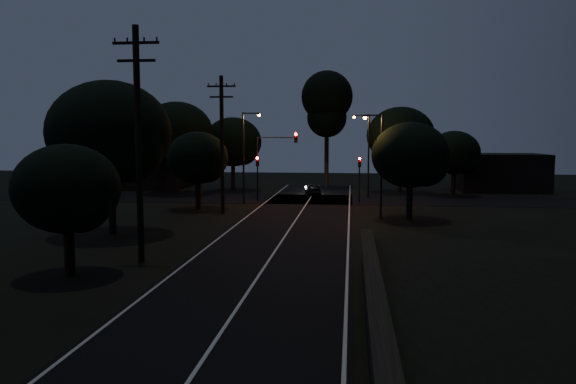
# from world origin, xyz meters

# --- Properties ---
(road_surface) EXTENTS (60.00, 70.00, 0.03)m
(road_surface) POSITION_xyz_m (0.00, 31.12, 0.01)
(road_surface) COLOR black
(road_surface) RESTS_ON ground
(retaining_wall) EXTENTS (6.93, 26.00, 1.60)m
(retaining_wall) POSITION_xyz_m (7.74, 3.00, 0.62)
(retaining_wall) COLOR black
(retaining_wall) RESTS_ON ground
(utility_pole_mid) EXTENTS (2.20, 0.30, 11.00)m
(utility_pole_mid) POSITION_xyz_m (-6.00, 15.00, 5.74)
(utility_pole_mid) COLOR black
(utility_pole_mid) RESTS_ON ground
(utility_pole_far) EXTENTS (2.20, 0.30, 10.50)m
(utility_pole_far) POSITION_xyz_m (-6.00, 32.00, 5.48)
(utility_pole_far) COLOR black
(utility_pole_far) RESTS_ON ground
(tree_left_b) EXTENTS (4.43, 4.43, 5.64)m
(tree_left_b) POSITION_xyz_m (-7.84, 11.91, 3.65)
(tree_left_b) COLOR black
(tree_left_b) RESTS_ON ground
(tree_left_c) EXTENTS (7.33, 7.33, 9.25)m
(tree_left_c) POSITION_xyz_m (-10.24, 21.85, 5.99)
(tree_left_c) COLOR black
(tree_left_c) RESTS_ON ground
(tree_left_d) EXTENTS (4.97, 4.97, 6.30)m
(tree_left_d) POSITION_xyz_m (-8.32, 33.90, 4.08)
(tree_left_d) COLOR black
(tree_left_d) RESTS_ON ground
(tree_far_nw) EXTENTS (6.29, 6.29, 7.97)m
(tree_far_nw) POSITION_xyz_m (-8.78, 49.87, 5.16)
(tree_far_nw) COLOR black
(tree_far_nw) RESTS_ON ground
(tree_far_w) EXTENTS (7.41, 7.41, 9.45)m
(tree_far_w) POSITION_xyz_m (-13.74, 45.85, 6.14)
(tree_far_w) COLOR black
(tree_far_w) RESTS_ON ground
(tree_far_ne) EXTENTS (7.11, 7.11, 9.00)m
(tree_far_ne) POSITION_xyz_m (9.25, 49.86, 5.82)
(tree_far_ne) COLOR black
(tree_far_ne) RESTS_ON ground
(tree_far_e) EXTENTS (5.09, 5.09, 6.46)m
(tree_far_e) POSITION_xyz_m (14.18, 46.90, 4.18)
(tree_far_e) COLOR black
(tree_far_e) RESTS_ON ground
(tree_right_a) EXTENTS (5.46, 5.46, 6.94)m
(tree_right_a) POSITION_xyz_m (8.19, 29.89, 4.50)
(tree_right_a) COLOR black
(tree_right_a) RESTS_ON ground
(tall_pine) EXTENTS (5.90, 5.90, 13.41)m
(tall_pine) POSITION_xyz_m (1.00, 55.00, 9.66)
(tall_pine) COLOR black
(tall_pine) RESTS_ON ground
(building_left) EXTENTS (10.00, 8.00, 4.40)m
(building_left) POSITION_xyz_m (-20.00, 52.00, 2.20)
(building_left) COLOR black
(building_left) RESTS_ON ground
(building_right) EXTENTS (9.00, 7.00, 4.00)m
(building_right) POSITION_xyz_m (20.00, 53.00, 2.00)
(building_right) COLOR black
(building_right) RESTS_ON ground
(signal_left) EXTENTS (0.28, 0.35, 4.10)m
(signal_left) POSITION_xyz_m (-4.60, 39.99, 2.84)
(signal_left) COLOR black
(signal_left) RESTS_ON ground
(signal_right) EXTENTS (0.28, 0.35, 4.10)m
(signal_right) POSITION_xyz_m (4.60, 39.99, 2.84)
(signal_right) COLOR black
(signal_right) RESTS_ON ground
(signal_mast) EXTENTS (3.70, 0.35, 6.25)m
(signal_mast) POSITION_xyz_m (-2.91, 39.99, 4.34)
(signal_mast) COLOR black
(signal_mast) RESTS_ON ground
(streetlight_a) EXTENTS (1.66, 0.26, 8.00)m
(streetlight_a) POSITION_xyz_m (-5.31, 38.00, 4.64)
(streetlight_a) COLOR black
(streetlight_a) RESTS_ON ground
(streetlight_b) EXTENTS (1.66, 0.26, 8.00)m
(streetlight_b) POSITION_xyz_m (5.31, 44.00, 4.64)
(streetlight_b) COLOR black
(streetlight_b) RESTS_ON ground
(streetlight_c) EXTENTS (1.46, 0.26, 7.50)m
(streetlight_c) POSITION_xyz_m (5.83, 30.00, 4.35)
(streetlight_c) COLOR black
(streetlight_c) RESTS_ON ground
(car) EXTENTS (1.93, 3.73, 1.21)m
(car) POSITION_xyz_m (0.05, 46.00, 0.61)
(car) COLOR black
(car) RESTS_ON ground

